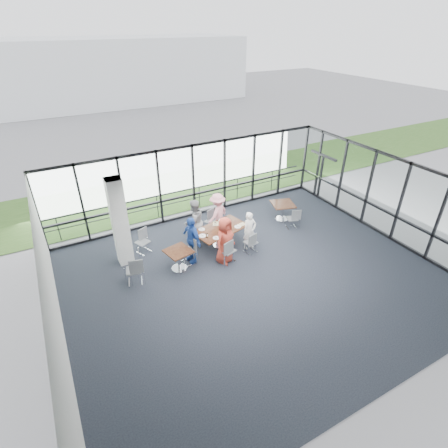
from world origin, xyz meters
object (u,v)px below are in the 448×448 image
chair_main_nl (227,251)px  chair_spare_la (134,270)px  side_table_right (283,206)px  chair_spare_r (292,218)px  chair_main_fl (194,230)px  main_table (220,231)px  side_table_left (179,254)px  diner_far_left (194,222)px  diner_far_right (218,214)px  diner_near_left (225,240)px  chair_spare_lb (143,242)px  chair_main_fr (211,221)px  diner_near_right (250,231)px  structural_column (120,222)px  diner_end (192,239)px  chair_main_end (187,251)px  chair_main_nr (251,242)px

chair_main_nl → chair_spare_la: size_ratio=0.99×
side_table_right → chair_spare_r: bearing=-95.9°
chair_main_fl → main_table: bearing=107.3°
side_table_left → chair_spare_la: 1.57m
main_table → side_table_right: size_ratio=1.97×
diner_far_left → chair_main_fl: bearing=-118.9°
diner_far_right → chair_spare_la: (-3.85, -1.50, -0.37)m
side_table_right → diner_far_left: (-4.06, 0.14, 0.26)m
diner_near_left → chair_spare_lb: diner_near_left is taller
diner_far_left → diner_far_right: diner_far_left is taller
chair_main_fr → chair_spare_lb: chair_spare_lb is taller
diner_near_right → chair_main_fr: size_ratio=1.75×
structural_column → main_table: size_ratio=1.43×
chair_main_fl → diner_end: bearing=41.1°
main_table → diner_near_left: 1.05m
chair_main_nl → chair_spare_r: size_ratio=1.13×
main_table → diner_far_right: bearing=54.3°
chair_spare_r → side_table_right: bearing=102.2°
side_table_right → diner_far_right: (-2.94, 0.37, 0.21)m
diner_far_left → chair_spare_lb: bearing=-21.9°
diner_near_right → diner_far_right: (-0.53, 1.56, 0.11)m
chair_main_end → chair_main_nl: bearing=56.5°
diner_near_left → diner_near_right: diner_near_left is taller
structural_column → chair_spare_la: (-0.04, -1.30, -1.12)m
chair_main_end → chair_spare_lb: 1.83m
main_table → side_table_left: (-1.93, -0.62, -0.01)m
chair_main_nl → chair_main_fl: size_ratio=1.17×
diner_near_right → chair_spare_la: 4.39m
chair_main_nr → chair_spare_la: size_ratio=0.87×
chair_main_fr → diner_near_right: bearing=90.1°
diner_near_right → chair_main_nl: bearing=-162.1°
side_table_right → chair_main_nl: size_ratio=1.18×
chair_main_nl → chair_main_fr: chair_main_nl is taller
diner_far_left → diner_far_right: size_ratio=1.05×
main_table → diner_far_right: (0.36, 0.91, 0.22)m
chair_main_fl → chair_spare_lb: bearing=-25.2°
diner_near_left → chair_main_end: diner_near_left is taller
structural_column → chair_main_fl: 2.99m
side_table_right → chair_main_nr: chair_main_nr is taller
diner_near_left → chair_main_fr: diner_near_left is taller
side_table_left → chair_main_fr: 2.76m
main_table → diner_near_right: (0.89, -0.65, 0.11)m
diner_near_right → chair_spare_r: (2.33, 0.42, -0.32)m
side_table_left → diner_end: (0.61, 0.26, 0.25)m
chair_main_nl → chair_main_fr: size_ratio=1.13×
structural_column → chair_spare_la: 1.72m
structural_column → side_table_right: (6.75, -0.17, -0.96)m
chair_main_nl → chair_main_end: 1.41m
diner_far_left → chair_main_nl: size_ratio=1.86×
diner_far_right → chair_main_nr: bearing=76.3°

